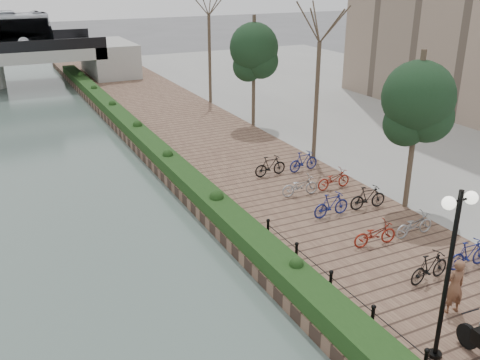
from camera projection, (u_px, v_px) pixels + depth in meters
promenade at (233, 164)px, 28.14m from camera, size 8.00×75.00×0.50m
inland_pavement at (456, 127)px, 34.64m from camera, size 24.00×75.00×0.50m
hedge at (156, 150)px, 28.64m from camera, size 1.10×56.00×0.60m
chain_fence at (397, 339)px, 13.89m from camera, size 0.10×14.10×0.70m
lamppost at (454, 240)px, 12.59m from camera, size 1.02×0.32×4.64m
pedestrian at (455, 286)px, 15.29m from camera, size 0.68×0.50×1.72m
bicycle_parking at (374, 216)px, 20.55m from camera, size 2.40×14.69×1.00m
street_trees at (357, 113)px, 24.47m from camera, size 3.20×37.12×6.80m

